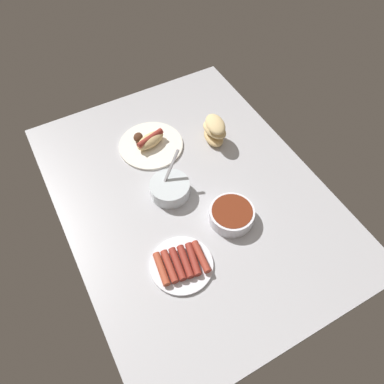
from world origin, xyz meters
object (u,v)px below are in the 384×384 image
bowl_coleslaw (170,188)px  bowl_chili (232,214)px  plate_sausages (181,264)px  bread_stack (214,130)px  plate_hotdog_assembled (150,143)px

bowl_coleslaw → bowl_chili: bowl_coleslaw is taller
bowl_chili → plate_sausages: bearing=107.4°
bread_stack → bowl_chili: bread_stack is taller
bowl_coleslaw → plate_hotdog_assembled: 24.55cm
plate_sausages → plate_hotdog_assembled: 52.85cm
plate_sausages → plate_hotdog_assembled: size_ratio=0.80×
bread_stack → plate_sausages: bread_stack is taller
plate_hotdog_assembled → bread_stack: bearing=-111.2°
bowl_chili → bowl_coleslaw: bearing=34.2°
bread_stack → bowl_chili: 37.53cm
bread_stack → bowl_coleslaw: (-15.05, 27.15, -2.41)cm
bowl_coleslaw → plate_sausages: bearing=160.6°
bowl_chili → plate_sausages: bowl_chili is taller
bowl_chili → plate_hotdog_assembled: plate_hotdog_assembled is taller
plate_sausages → plate_hotdog_assembled: (51.24, -12.94, 0.35)cm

